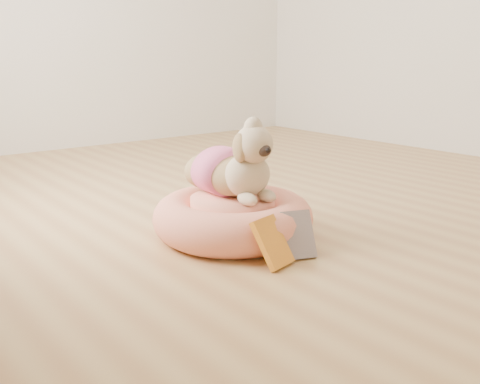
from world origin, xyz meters
TOP-DOWN VIEW (x-y plane):
  - floor at (0.00, 0.00)m, footprint 4.50×4.50m
  - pet_bed at (-0.70, -0.46)m, footprint 0.70×0.70m
  - dog at (-0.69, -0.44)m, footprint 0.36×0.51m
  - book_yellow at (-0.79, -0.81)m, footprint 0.16×0.15m
  - book_white at (-0.65, -0.81)m, footprint 0.16×0.15m

SIDE VIEW (x-z plane):
  - floor at x=0.00m, z-range 0.00..0.00m
  - pet_bed at x=-0.70m, z-range 0.00..0.18m
  - book_white at x=-0.65m, z-range 0.00..0.18m
  - book_yellow at x=-0.79m, z-range 0.00..0.18m
  - dog at x=-0.69m, z-range 0.18..0.55m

